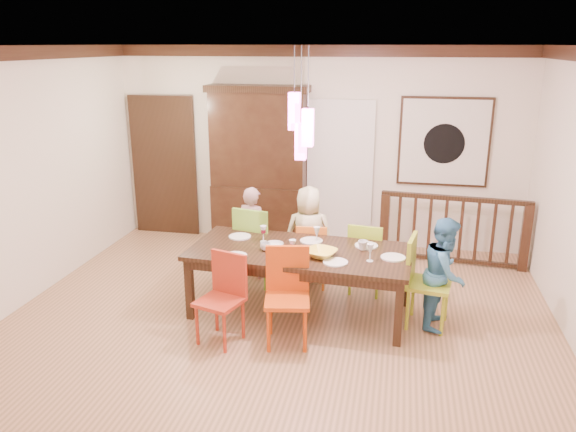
% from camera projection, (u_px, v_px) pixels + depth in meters
% --- Properties ---
extents(floor, '(6.00, 6.00, 0.00)m').
position_uv_depth(floor, '(282.00, 313.00, 6.35)').
color(floor, '#926C46').
rests_on(floor, ground).
extents(ceiling, '(6.00, 6.00, 0.00)m').
position_uv_depth(ceiling, '(281.00, 46.00, 5.49)').
color(ceiling, white).
rests_on(ceiling, wall_back).
extents(wall_back, '(6.00, 0.00, 6.00)m').
position_uv_depth(wall_back, '(317.00, 148.00, 8.26)').
color(wall_back, silver).
rests_on(wall_back, floor).
extents(wall_left, '(0.00, 5.00, 5.00)m').
position_uv_depth(wall_left, '(28.00, 176.00, 6.49)').
color(wall_left, silver).
rests_on(wall_left, floor).
extents(crown_molding, '(6.00, 5.00, 0.16)m').
position_uv_depth(crown_molding, '(281.00, 54.00, 5.52)').
color(crown_molding, black).
rests_on(crown_molding, wall_back).
extents(panel_door, '(1.04, 0.07, 2.24)m').
position_uv_depth(panel_door, '(165.00, 168.00, 8.79)').
color(panel_door, black).
rests_on(panel_door, wall_back).
extents(white_doorway, '(0.97, 0.05, 2.22)m').
position_uv_depth(white_doorway, '(340.00, 176.00, 8.28)').
color(white_doorway, silver).
rests_on(white_doorway, wall_back).
extents(painting, '(1.25, 0.06, 1.25)m').
position_uv_depth(painting, '(444.00, 142.00, 7.84)').
color(painting, black).
rests_on(painting, wall_back).
extents(pendant_cluster, '(0.27, 0.21, 1.14)m').
position_uv_depth(pendant_cluster, '(301.00, 126.00, 5.77)').
color(pendant_cluster, '#EB46A7').
rests_on(pendant_cluster, ceiling).
extents(dining_table, '(2.48, 1.24, 0.75)m').
position_uv_depth(dining_table, '(300.00, 256.00, 6.19)').
color(dining_table, black).
rests_on(dining_table, floor).
extents(chair_far_left, '(0.54, 0.54, 1.02)m').
position_uv_depth(chair_far_left, '(258.00, 239.00, 7.00)').
color(chair_far_left, '#7EBD38').
rests_on(chair_far_left, floor).
extents(chair_far_mid, '(0.40, 0.40, 0.83)m').
position_uv_depth(chair_far_mid, '(312.00, 250.00, 6.95)').
color(chair_far_mid, orange).
rests_on(chair_far_mid, floor).
extents(chair_far_right, '(0.46, 0.46, 0.90)m').
position_uv_depth(chair_far_right, '(367.00, 252.00, 6.75)').
color(chair_far_right, '#8CB421').
rests_on(chair_far_right, floor).
extents(chair_near_left, '(0.51, 0.51, 0.91)m').
position_uv_depth(chair_near_left, '(219.00, 294.00, 5.60)').
color(chair_near_left, '#A72E19').
rests_on(chair_near_left, floor).
extents(chair_near_mid, '(0.51, 0.51, 0.98)m').
position_uv_depth(chair_near_mid, '(287.00, 292.00, 5.56)').
color(chair_near_mid, '#BF400C').
rests_on(chair_near_mid, floor).
extents(chair_end_right, '(0.51, 0.51, 0.98)m').
position_uv_depth(chair_end_right, '(429.00, 277.00, 5.92)').
color(chair_end_right, '#A6B624').
rests_on(chair_end_right, floor).
extents(china_hutch, '(1.49, 0.46, 2.35)m').
position_uv_depth(china_hutch, '(259.00, 166.00, 8.31)').
color(china_hutch, black).
rests_on(china_hutch, floor).
extents(balustrade, '(1.99, 0.26, 0.96)m').
position_uv_depth(balustrade, '(453.00, 229.00, 7.65)').
color(balustrade, black).
rests_on(balustrade, floor).
extents(person_far_left, '(0.50, 0.40, 1.20)m').
position_uv_depth(person_far_left, '(252.00, 232.00, 7.20)').
color(person_far_left, '#D19FA4').
rests_on(person_far_left, floor).
extents(person_far_mid, '(0.66, 0.48, 1.25)m').
position_uv_depth(person_far_mid, '(308.00, 235.00, 7.03)').
color(person_far_mid, beige).
rests_on(person_far_mid, floor).
extents(person_end_right, '(0.58, 0.68, 1.21)m').
position_uv_depth(person_end_right, '(445.00, 273.00, 5.91)').
color(person_end_right, teal).
rests_on(person_end_right, floor).
extents(serving_bowl, '(0.42, 0.42, 0.08)m').
position_uv_depth(serving_bowl, '(321.00, 253.00, 5.95)').
color(serving_bowl, yellow).
rests_on(serving_bowl, dining_table).
extents(small_bowl, '(0.24, 0.24, 0.06)m').
position_uv_depth(small_bowl, '(274.00, 246.00, 6.19)').
color(small_bowl, white).
rests_on(small_bowl, dining_table).
extents(cup_left, '(0.13, 0.13, 0.09)m').
position_uv_depth(cup_left, '(266.00, 247.00, 6.13)').
color(cup_left, silver).
rests_on(cup_left, dining_table).
extents(cup_right, '(0.14, 0.14, 0.10)m').
position_uv_depth(cup_right, '(363.00, 245.00, 6.15)').
color(cup_right, silver).
rests_on(cup_right, dining_table).
extents(plate_far_left, '(0.26, 0.26, 0.01)m').
position_uv_depth(plate_far_left, '(240.00, 237.00, 6.56)').
color(plate_far_left, white).
rests_on(plate_far_left, dining_table).
extents(plate_far_mid, '(0.26, 0.26, 0.01)m').
position_uv_depth(plate_far_mid, '(311.00, 241.00, 6.42)').
color(plate_far_mid, white).
rests_on(plate_far_mid, dining_table).
extents(plate_far_right, '(0.26, 0.26, 0.01)m').
position_uv_depth(plate_far_right, '(366.00, 246.00, 6.27)').
color(plate_far_right, white).
rests_on(plate_far_right, dining_table).
extents(plate_near_left, '(0.26, 0.26, 0.01)m').
position_uv_depth(plate_near_left, '(235.00, 256.00, 5.96)').
color(plate_near_left, white).
rests_on(plate_near_left, dining_table).
extents(plate_near_mid, '(0.26, 0.26, 0.01)m').
position_uv_depth(plate_near_mid, '(335.00, 262.00, 5.79)').
color(plate_near_mid, white).
rests_on(plate_near_mid, dining_table).
extents(plate_end_right, '(0.26, 0.26, 0.01)m').
position_uv_depth(plate_end_right, '(393.00, 257.00, 5.92)').
color(plate_end_right, white).
rests_on(plate_end_right, dining_table).
extents(wine_glass_a, '(0.08, 0.08, 0.19)m').
position_uv_depth(wine_glass_a, '(263.00, 234.00, 6.39)').
color(wine_glass_a, '#590C19').
rests_on(wine_glass_a, dining_table).
extents(wine_glass_b, '(0.08, 0.08, 0.19)m').
position_uv_depth(wine_glass_b, '(317.00, 235.00, 6.35)').
color(wine_glass_b, silver).
rests_on(wine_glass_b, dining_table).
extents(wine_glass_c, '(0.08, 0.08, 0.19)m').
position_uv_depth(wine_glass_c, '(292.00, 248.00, 5.93)').
color(wine_glass_c, '#590C19').
rests_on(wine_glass_c, dining_table).
extents(wine_glass_d, '(0.08, 0.08, 0.19)m').
position_uv_depth(wine_glass_d, '(370.00, 253.00, 5.81)').
color(wine_glass_d, silver).
rests_on(wine_glass_d, dining_table).
extents(napkin, '(0.18, 0.14, 0.01)m').
position_uv_depth(napkin, '(287.00, 259.00, 5.87)').
color(napkin, '#D83359').
rests_on(napkin, dining_table).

